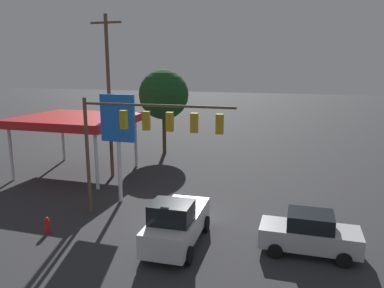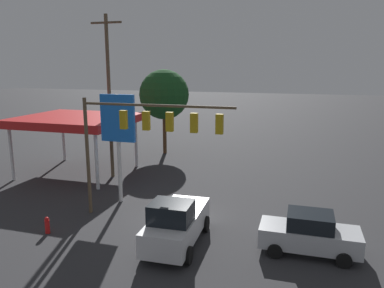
# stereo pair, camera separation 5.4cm
# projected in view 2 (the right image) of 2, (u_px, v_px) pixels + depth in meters

# --- Properties ---
(ground_plane) EXTENTS (200.00, 200.00, 0.00)m
(ground_plane) POSITION_uv_depth(u_px,v_px,m) (181.00, 221.00, 20.54)
(ground_plane) COLOR #2D2D30
(traffic_signal_assembly) EXTENTS (8.52, 0.43, 6.66)m
(traffic_signal_assembly) POSITION_uv_depth(u_px,v_px,m) (146.00, 128.00, 19.74)
(traffic_signal_assembly) COLOR brown
(traffic_signal_assembly) RESTS_ON ground
(utility_pole) EXTENTS (2.40, 0.26, 11.97)m
(utility_pole) POSITION_uv_depth(u_px,v_px,m) (109.00, 95.00, 27.57)
(utility_pole) COLOR brown
(utility_pole) RESTS_ON ground
(gas_station_canopy) EXTENTS (8.31, 7.47, 4.54)m
(gas_station_canopy) POSITION_uv_depth(u_px,v_px,m) (76.00, 121.00, 28.99)
(gas_station_canopy) COLOR red
(gas_station_canopy) RESTS_ON ground
(price_sign) EXTENTS (2.20, 0.27, 6.71)m
(price_sign) POSITION_uv_depth(u_px,v_px,m) (118.00, 124.00, 22.60)
(price_sign) COLOR silver
(price_sign) RESTS_ON ground
(pickup_parked) EXTENTS (2.41, 5.27, 2.40)m
(pickup_parked) POSITION_uv_depth(u_px,v_px,m) (176.00, 223.00, 17.59)
(pickup_parked) COLOR silver
(pickup_parked) RESTS_ON ground
(sedan_far) EXTENTS (4.41, 2.09, 1.93)m
(sedan_far) POSITION_uv_depth(u_px,v_px,m) (309.00, 233.00, 16.88)
(sedan_far) COLOR silver
(sedan_far) RESTS_ON ground
(street_tree) EXTENTS (4.71, 4.71, 8.06)m
(street_tree) POSITION_uv_depth(u_px,v_px,m) (164.00, 95.00, 35.41)
(street_tree) COLOR #4C331E
(street_tree) RESTS_ON ground
(fire_hydrant) EXTENTS (0.24, 0.24, 0.88)m
(fire_hydrant) POSITION_uv_depth(u_px,v_px,m) (47.00, 225.00, 18.99)
(fire_hydrant) COLOR red
(fire_hydrant) RESTS_ON ground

